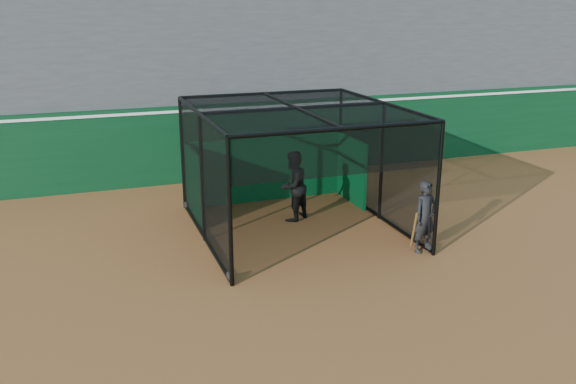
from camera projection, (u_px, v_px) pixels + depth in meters
name	position (u px, v px, depth m)	size (l,w,h in m)	color
ground	(296.00, 286.00, 12.57)	(120.00, 120.00, 0.00)	brown
outfield_wall	(206.00, 141.00, 19.84)	(50.00, 0.50, 2.50)	#09361A
grandstand	(181.00, 35.00, 22.29)	(50.00, 7.85, 8.95)	#4C4C4F
batting_cage	(296.00, 170.00, 15.34)	(4.90, 5.46, 3.14)	black
batter	(293.00, 186.00, 16.18)	(0.92, 0.72, 1.89)	black
on_deck_player	(425.00, 217.00, 14.10)	(0.70, 0.53, 1.72)	black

